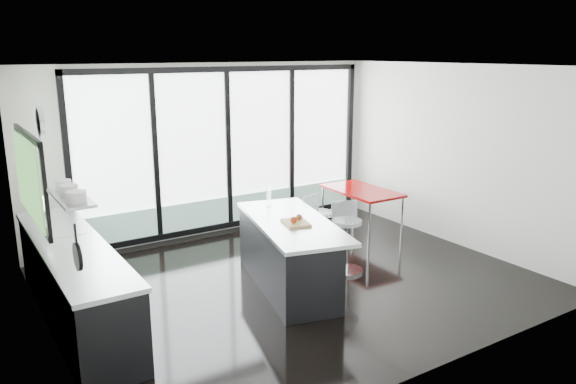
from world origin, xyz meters
TOP-DOWN VIEW (x-y plane):
  - floor at (0.00, 0.00)m, footprint 6.00×5.00m
  - ceiling at (0.00, 0.00)m, footprint 6.00×5.00m
  - wall_back at (0.27, 2.47)m, footprint 6.00×0.09m
  - wall_front at (0.00, -2.50)m, footprint 6.00×0.00m
  - wall_left at (-2.97, 0.27)m, footprint 0.26×5.00m
  - wall_right at (3.00, 0.00)m, footprint 0.00×5.00m
  - counter_cabinets at (-2.67, 0.40)m, footprint 0.69×3.24m
  - island at (-0.15, -0.07)m, footprint 1.41×2.32m
  - bar_stool_near at (0.80, -0.10)m, footprint 0.62×0.62m
  - bar_stool_far at (0.77, 0.51)m, footprint 0.56×0.56m
  - red_table at (2.12, 1.16)m, footprint 0.81×1.39m

SIDE VIEW (x-z plane):
  - floor at x=0.00m, z-range 0.00..0.00m
  - bar_stool_far at x=0.77m, z-range 0.00..0.73m
  - red_table at x=2.12m, z-range 0.00..0.73m
  - bar_stool_near at x=0.80m, z-range 0.00..0.75m
  - island at x=-0.15m, z-range -0.13..1.02m
  - counter_cabinets at x=-2.67m, z-range -0.22..1.14m
  - wall_back at x=0.27m, z-range -0.13..2.67m
  - wall_front at x=0.00m, z-range 0.00..2.80m
  - wall_right at x=3.00m, z-range 0.00..2.80m
  - wall_left at x=-2.97m, z-range 0.16..2.96m
  - ceiling at x=0.00m, z-range 2.80..2.80m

